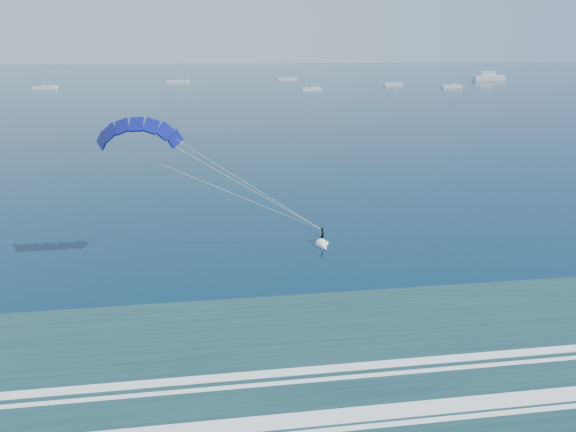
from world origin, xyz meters
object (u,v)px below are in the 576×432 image
Objects in this scene: motor_yacht at (488,77)px; sailboat_3 at (312,89)px; sailboat_1 at (45,88)px; sailboat_5 at (393,84)px; sailboat_2 at (178,82)px; sailboat_4 at (287,79)px; sailboat_6 at (452,86)px; kitesurfer_rig at (234,180)px.

sailboat_3 reaches higher than motor_yacht.
sailboat_1 reaches higher than sailboat_5.
sailboat_1 reaches higher than motor_yacht.
sailboat_4 is (51.82, 10.08, -0.01)m from sailboat_2.
sailboat_1 is 0.99× the size of sailboat_4.
sailboat_3 is at bearing -155.01° from sailboat_5.
sailboat_5 is at bearing 145.91° from sailboat_6.
kitesurfer_rig is 1.74× the size of sailboat_1.
sailboat_1 is at bearing -173.44° from motor_yacht.
motor_yacht is 1.36× the size of sailboat_6.
sailboat_2 is at bearing 95.20° from kitesurfer_rig.
sailboat_4 is 80.05m from sailboat_6.
sailboat_1 is 1.07× the size of sailboat_6.
kitesurfer_rig reaches higher than sailboat_1.
kitesurfer_rig is at bearing -98.88° from sailboat_4.
sailboat_1 is 108.05m from sailboat_4.
sailboat_4 reaches higher than sailboat_6.
sailboat_2 reaches higher than sailboat_4.
sailboat_4 is 55.66m from sailboat_5.
kitesurfer_rig reaches higher than sailboat_3.
motor_yacht is 53.85m from sailboat_6.
sailboat_3 is 0.92× the size of sailboat_6.
sailboat_5 is at bearing -155.90° from motor_yacht.
sailboat_3 is at bearing -40.34° from sailboat_2.
sailboat_1 is 1.12× the size of sailboat_5.
motor_yacht is at bearing -0.81° from sailboat_2.
sailboat_1 reaches higher than sailboat_6.
sailboat_4 is at bearing 81.12° from kitesurfer_rig.
sailboat_5 is (74.23, 175.46, -6.23)m from kitesurfer_rig.
motor_yacht is 62.59m from sailboat_5.
kitesurfer_rig is at bearing -112.93° from sailboat_5.
motor_yacht is 1.42× the size of sailboat_5.
sailboat_5 is 0.96× the size of sailboat_6.
kitesurfer_rig is at bearing -84.80° from sailboat_2.
sailboat_6 is at bearing -20.13° from sailboat_2.
kitesurfer_rig is at bearing -120.33° from sailboat_6.
motor_yacht is at bearing 6.56° from sailboat_1.
sailboat_4 reaches higher than sailboat_1.
sailboat_2 is at bearing 139.66° from sailboat_3.
sailboat_5 reaches higher than motor_yacht.
sailboat_2 reaches higher than sailboat_6.
motor_yacht is at bearing 24.46° from sailboat_3.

